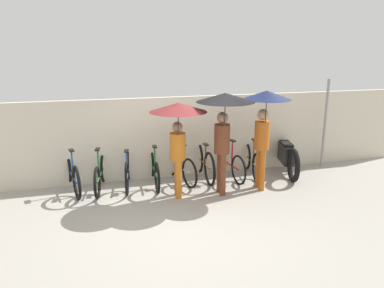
% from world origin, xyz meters
% --- Properties ---
extents(ground_plane, '(30.00, 30.00, 0.00)m').
position_xyz_m(ground_plane, '(0.00, 0.00, 0.00)').
color(ground_plane, '#9E998E').
extents(back_wall, '(13.04, 0.12, 1.90)m').
position_xyz_m(back_wall, '(0.00, 2.19, 0.95)').
color(back_wall, beige).
rests_on(back_wall, ground).
extents(parked_bicycle_0, '(0.54, 1.78, 0.97)m').
position_xyz_m(parked_bicycle_0, '(-2.06, 1.82, 0.37)').
color(parked_bicycle_0, black).
rests_on(parked_bicycle_0, ground).
extents(parked_bicycle_1, '(0.46, 1.64, 1.10)m').
position_xyz_m(parked_bicycle_1, '(-1.47, 1.74, 0.36)').
color(parked_bicycle_1, black).
rests_on(parked_bicycle_1, ground).
extents(parked_bicycle_2, '(0.44, 1.71, 1.02)m').
position_xyz_m(parked_bicycle_2, '(-0.88, 1.75, 0.38)').
color(parked_bicycle_2, black).
rests_on(parked_bicycle_2, ground).
extents(parked_bicycle_3, '(0.44, 1.77, 0.98)m').
position_xyz_m(parked_bicycle_3, '(-0.29, 1.75, 0.36)').
color(parked_bicycle_3, black).
rests_on(parked_bicycle_3, ground).
extents(parked_bicycle_4, '(0.55, 1.61, 1.11)m').
position_xyz_m(parked_bicycle_4, '(0.29, 1.79, 0.36)').
color(parked_bicycle_4, black).
rests_on(parked_bicycle_4, ground).
extents(parked_bicycle_5, '(0.44, 1.73, 1.05)m').
position_xyz_m(parked_bicycle_5, '(0.88, 1.81, 0.40)').
color(parked_bicycle_5, black).
rests_on(parked_bicycle_5, ground).
extents(parked_bicycle_6, '(0.44, 1.70, 1.07)m').
position_xyz_m(parked_bicycle_6, '(1.47, 1.74, 0.36)').
color(parked_bicycle_6, black).
rests_on(parked_bicycle_6, ground).
extents(parked_bicycle_7, '(0.47, 1.62, 1.09)m').
position_xyz_m(parked_bicycle_7, '(2.06, 1.74, 0.36)').
color(parked_bicycle_7, black).
rests_on(parked_bicycle_7, ground).
extents(pedestrian_leading, '(1.13, 1.13, 1.98)m').
position_xyz_m(pedestrian_leading, '(0.04, 0.80, 1.61)').
color(pedestrian_leading, '#C66B1E').
rests_on(pedestrian_leading, ground).
extents(pedestrian_center, '(1.16, 1.16, 2.15)m').
position_xyz_m(pedestrian_center, '(0.96, 0.71, 1.75)').
color(pedestrian_center, brown).
rests_on(pedestrian_center, ground).
extents(pedestrian_trailing, '(1.00, 1.00, 2.16)m').
position_xyz_m(pedestrian_trailing, '(1.87, 0.76, 1.69)').
color(pedestrian_trailing, '#B25619').
rests_on(pedestrian_trailing, ground).
extents(motorcycle, '(0.80, 2.15, 0.95)m').
position_xyz_m(motorcycle, '(2.98, 1.75, 0.43)').
color(motorcycle, black).
rests_on(motorcycle, ground).
extents(awning_pole, '(0.07, 0.07, 2.26)m').
position_xyz_m(awning_pole, '(4.09, 1.84, 1.13)').
color(awning_pole, gray).
rests_on(awning_pole, ground).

